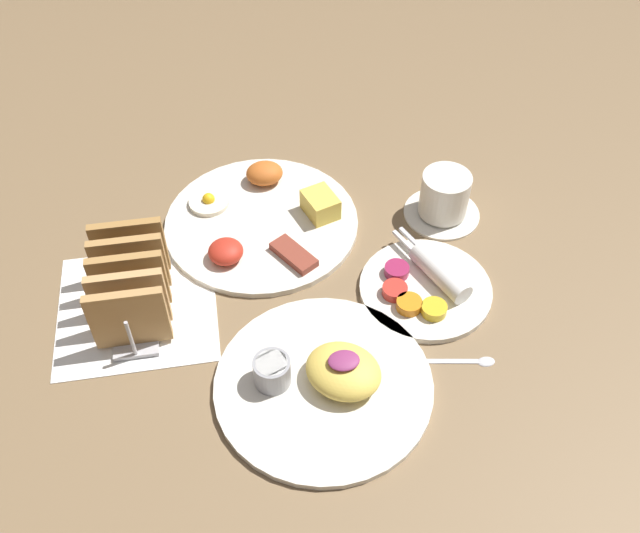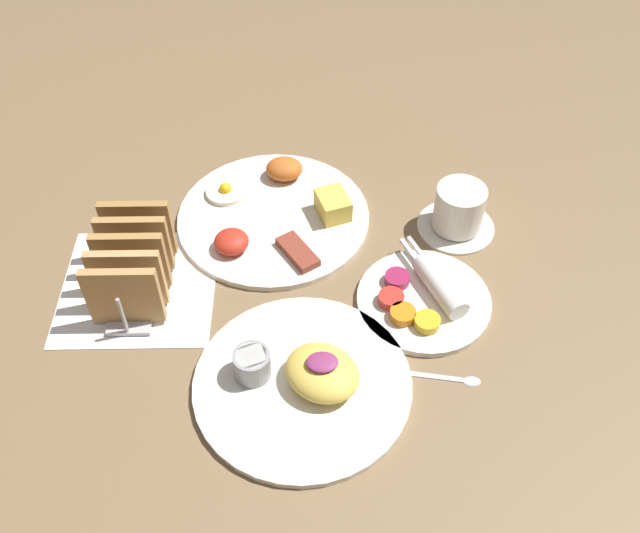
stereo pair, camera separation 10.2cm
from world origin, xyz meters
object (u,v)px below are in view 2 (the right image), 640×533
(plate_breakfast, at_px, (275,214))
(plate_condiments, at_px, (424,298))
(toast_rack, at_px, (132,263))
(coffee_cup, at_px, (459,211))
(plate_foreground, at_px, (304,379))

(plate_breakfast, relative_size, plate_condiments, 1.49)
(toast_rack, xyz_separation_m, coffee_cup, (0.48, 0.11, -0.02))
(plate_breakfast, bearing_deg, coffee_cup, -5.28)
(plate_breakfast, height_order, plate_foreground, plate_foreground)
(plate_breakfast, bearing_deg, plate_condiments, -39.44)
(plate_breakfast, xyz_separation_m, toast_rack, (-0.19, -0.14, 0.04))
(plate_condiments, xyz_separation_m, coffee_cup, (0.07, 0.15, 0.03))
(plate_breakfast, relative_size, coffee_cup, 2.51)
(plate_condiments, xyz_separation_m, toast_rack, (-0.41, 0.04, 0.04))
(plate_condiments, relative_size, toast_rack, 1.12)
(plate_breakfast, distance_m, plate_foreground, 0.31)
(plate_foreground, bearing_deg, coffee_cup, 50.25)
(plate_foreground, distance_m, coffee_cup, 0.37)
(plate_condiments, bearing_deg, plate_breakfast, 140.56)
(toast_rack, relative_size, coffee_cup, 1.50)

